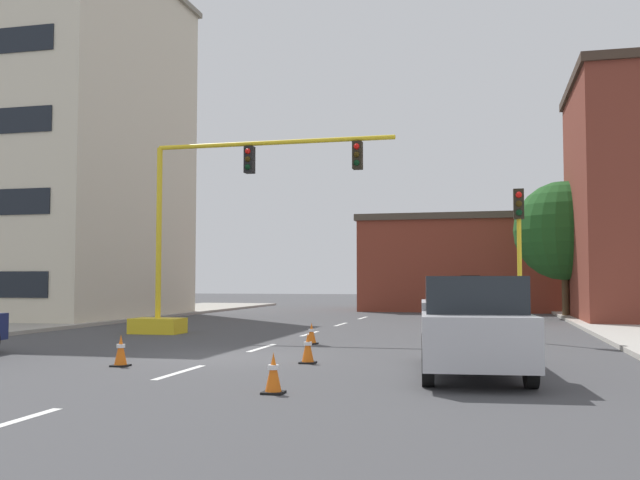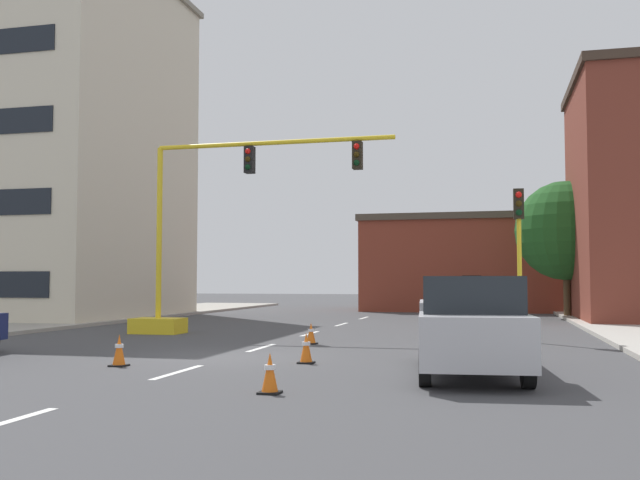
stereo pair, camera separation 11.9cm
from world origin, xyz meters
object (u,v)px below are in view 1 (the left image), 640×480
object	(u,v)px
traffic_signal_gantry	(190,270)
traffic_cone_roadside_b	(273,373)
traffic_cone_roadside_d	(312,334)
traffic_cone_roadside_c	(121,351)
traffic_cone_roadside_a	(308,348)
pickup_truck_silver	(471,326)
traffic_light_pole_right	(519,229)
tree_right_far	(564,231)

from	to	relation	value
traffic_signal_gantry	traffic_cone_roadside_b	bearing A→B (deg)	-60.46
traffic_cone_roadside_d	traffic_signal_gantry	bearing A→B (deg)	151.30
traffic_cone_roadside_c	traffic_cone_roadside_a	bearing A→B (deg)	21.23
traffic_cone_roadside_a	pickup_truck_silver	bearing A→B (deg)	-16.56
traffic_cone_roadside_c	traffic_light_pole_right	bearing A→B (deg)	44.40
pickup_truck_silver	traffic_cone_roadside_a	bearing A→B (deg)	163.44
traffic_cone_roadside_a	traffic_signal_gantry	bearing A→B (deg)	129.40
traffic_cone_roadside_c	traffic_cone_roadside_d	world-z (taller)	traffic_cone_roadside_c
tree_right_far	traffic_light_pole_right	bearing A→B (deg)	-100.82
traffic_signal_gantry	traffic_cone_roadside_a	xyz separation A→B (m)	(6.32, -7.69, -1.92)
traffic_cone_roadside_d	traffic_cone_roadside_b	bearing A→B (deg)	-79.88
traffic_cone_roadside_c	tree_right_far	bearing A→B (deg)	63.47
traffic_signal_gantry	pickup_truck_silver	world-z (taller)	traffic_signal_gantry
traffic_cone_roadside_c	traffic_cone_roadside_d	xyz separation A→B (m)	(2.78, 6.37, -0.03)
tree_right_far	pickup_truck_silver	distance (m)	23.81
traffic_signal_gantry	traffic_cone_roadside_d	distance (m)	6.23
traffic_cone_roadside_a	traffic_cone_roadside_b	xyz separation A→B (m)	(0.52, -4.37, -0.01)
tree_right_far	traffic_cone_roadside_d	world-z (taller)	tree_right_far
traffic_cone_roadside_a	traffic_cone_roadside_b	distance (m)	4.40
traffic_cone_roadside_c	traffic_cone_roadside_d	bearing A→B (deg)	66.42
tree_right_far	pickup_truck_silver	xyz separation A→B (m)	(-4.14, -23.19, -3.47)
traffic_signal_gantry	traffic_cone_roadside_d	xyz separation A→B (m)	(5.19, -2.84, -1.96)
traffic_light_pole_right	traffic_cone_roadside_c	distance (m)	12.92
tree_right_far	traffic_cone_roadside_b	world-z (taller)	tree_right_far
traffic_cone_roadside_c	traffic_cone_roadside_d	size ratio (longest dim) A/B	1.10
pickup_truck_silver	traffic_cone_roadside_c	xyz separation A→B (m)	(-7.64, -0.41, -0.63)
traffic_signal_gantry	tree_right_far	size ratio (longest dim) A/B	1.36
pickup_truck_silver	traffic_cone_roadside_b	world-z (taller)	pickup_truck_silver
traffic_cone_roadside_a	traffic_cone_roadside_d	size ratio (longest dim) A/B	1.11
pickup_truck_silver	traffic_cone_roadside_d	bearing A→B (deg)	129.16
traffic_cone_roadside_b	traffic_cone_roadside_c	xyz separation A→B (m)	(-4.43, 2.85, 0.01)
traffic_light_pole_right	tree_right_far	bearing A→B (deg)	79.18
traffic_signal_gantry	traffic_cone_roadside_d	size ratio (longest dim) A/B	14.87
pickup_truck_silver	traffic_cone_roadside_d	size ratio (longest dim) A/B	8.67
traffic_cone_roadside_a	tree_right_far	bearing A→B (deg)	70.38
traffic_light_pole_right	traffic_cone_roadside_c	xyz separation A→B (m)	(-8.94, -8.76, -3.18)
traffic_cone_roadside_d	traffic_cone_roadside_c	bearing A→B (deg)	-113.58
traffic_cone_roadside_a	traffic_cone_roadside_c	world-z (taller)	traffic_cone_roadside_a
pickup_truck_silver	traffic_cone_roadside_d	xyz separation A→B (m)	(-4.85, 5.96, -0.66)
tree_right_far	traffic_cone_roadside_a	xyz separation A→B (m)	(-7.87, -22.08, -4.09)
traffic_cone_roadside_c	traffic_cone_roadside_b	bearing A→B (deg)	-32.77
traffic_light_pole_right	traffic_signal_gantry	bearing A→B (deg)	177.70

